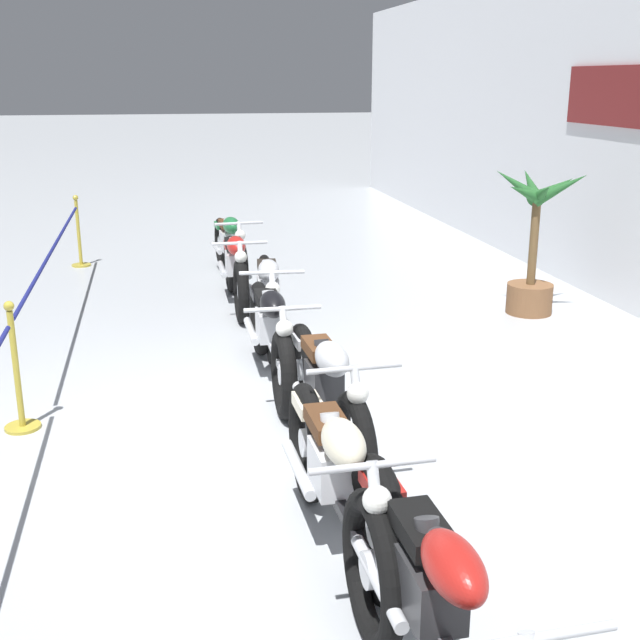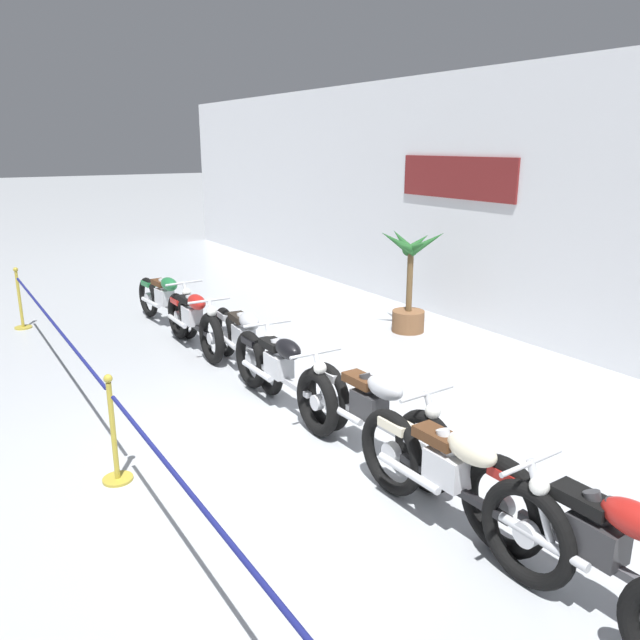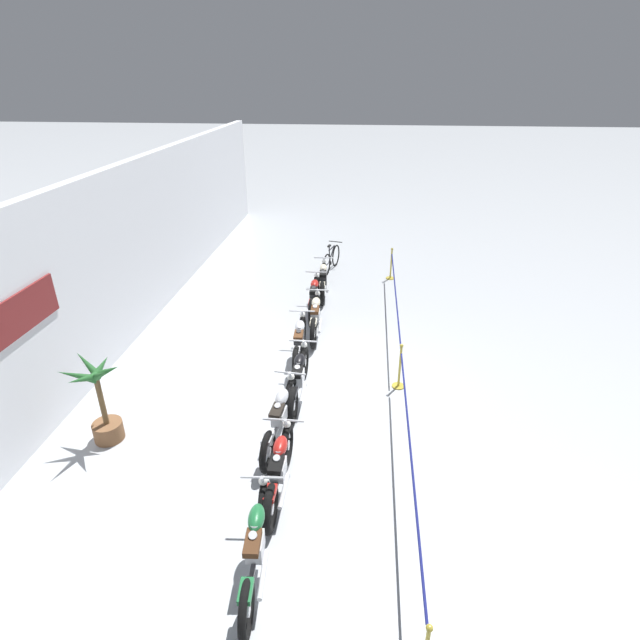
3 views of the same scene
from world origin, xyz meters
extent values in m
plane|color=#B2B7BC|center=(0.00, 0.00, 0.00)|extent=(120.00, 120.00, 0.00)
cube|color=maroon|center=(-2.62, 4.98, 2.48)|extent=(2.64, 0.04, 0.70)
torus|color=black|center=(-4.01, 0.58, 0.36)|extent=(0.73, 0.15, 0.72)
torus|color=black|center=(-5.62, 0.47, 0.36)|extent=(0.73, 0.15, 0.72)
cylinder|color=silver|center=(-4.01, 0.58, 0.36)|extent=(0.18, 0.09, 0.17)
cylinder|color=silver|center=(-5.62, 0.47, 0.36)|extent=(0.18, 0.09, 0.17)
cylinder|color=silver|center=(-3.92, 0.59, 0.64)|extent=(0.31, 0.08, 0.59)
cube|color=silver|center=(-4.86, 0.52, 0.52)|extent=(0.37, 0.24, 0.26)
cylinder|color=silver|center=(-4.82, 0.53, 0.72)|extent=(0.19, 0.12, 0.24)
cylinder|color=silver|center=(-4.90, 0.52, 0.72)|extent=(0.19, 0.12, 0.24)
cylinder|color=silver|center=(-5.15, 0.36, 0.38)|extent=(0.70, 0.12, 0.07)
cube|color=#47474C|center=(-4.81, 0.53, 0.38)|extent=(1.30, 0.15, 0.06)
ellipsoid|color=#1E6B38|center=(-4.63, 0.54, 0.78)|extent=(0.47, 0.25, 0.22)
cube|color=#4C2D19|center=(-4.99, 0.52, 0.74)|extent=(0.41, 0.23, 0.09)
cube|color=#1E6B38|center=(-5.57, 0.48, 0.62)|extent=(0.33, 0.18, 0.08)
cylinder|color=silver|center=(-4.03, 0.58, 0.91)|extent=(0.08, 0.62, 0.04)
sphere|color=silver|center=(-3.95, 0.59, 0.77)|extent=(0.14, 0.14, 0.14)
torus|color=black|center=(-2.68, 0.45, 0.37)|extent=(0.74, 0.14, 0.74)
torus|color=black|center=(-4.09, 0.47, 0.37)|extent=(0.74, 0.14, 0.74)
cylinder|color=silver|center=(-2.68, 0.45, 0.37)|extent=(0.17, 0.08, 0.17)
cylinder|color=silver|center=(-4.09, 0.47, 0.37)|extent=(0.17, 0.08, 0.17)
cylinder|color=silver|center=(-2.59, 0.45, 0.65)|extent=(0.30, 0.06, 0.59)
cube|color=silver|center=(-3.43, 0.46, 0.53)|extent=(0.36, 0.23, 0.26)
cylinder|color=silver|center=(-3.39, 0.46, 0.73)|extent=(0.18, 0.11, 0.24)
cylinder|color=silver|center=(-3.48, 0.46, 0.73)|extent=(0.18, 0.11, 0.24)
cylinder|color=silver|center=(-3.74, 0.33, 0.39)|extent=(0.70, 0.08, 0.07)
cube|color=black|center=(-3.38, 0.46, 0.39)|extent=(1.13, 0.08, 0.06)
ellipsoid|color=#B21E19|center=(-3.20, 0.46, 0.79)|extent=(0.46, 0.23, 0.22)
cube|color=black|center=(-3.56, 0.46, 0.75)|extent=(0.40, 0.21, 0.09)
cube|color=#B21E19|center=(-4.04, 0.47, 0.63)|extent=(0.32, 0.16, 0.08)
cylinder|color=silver|center=(-2.70, 0.45, 0.92)|extent=(0.05, 0.62, 0.04)
sphere|color=silver|center=(-2.62, 0.45, 0.78)|extent=(0.14, 0.14, 0.14)
torus|color=black|center=(-1.23, 0.60, 0.37)|extent=(0.74, 0.18, 0.73)
torus|color=black|center=(-2.88, 0.75, 0.37)|extent=(0.74, 0.18, 0.73)
cylinder|color=silver|center=(-1.23, 0.60, 0.37)|extent=(0.18, 0.10, 0.17)
cylinder|color=silver|center=(-2.88, 0.75, 0.37)|extent=(0.18, 0.10, 0.17)
cylinder|color=silver|center=(-1.14, 0.59, 0.65)|extent=(0.31, 0.08, 0.59)
cube|color=silver|center=(-2.10, 0.68, 0.53)|extent=(0.38, 0.25, 0.26)
cylinder|color=silver|center=(-2.06, 0.67, 0.73)|extent=(0.19, 0.13, 0.24)
cylinder|color=silver|center=(-2.14, 0.68, 0.73)|extent=(0.19, 0.13, 0.24)
cylinder|color=silver|center=(-2.41, 0.57, 0.39)|extent=(0.70, 0.13, 0.07)
cube|color=#ADAFB5|center=(-2.05, 0.67, 0.39)|extent=(1.33, 0.18, 0.06)
ellipsoid|color=#B7BABF|center=(-1.87, 0.66, 0.79)|extent=(0.48, 0.26, 0.22)
cube|color=black|center=(-2.23, 0.69, 0.75)|extent=(0.42, 0.23, 0.09)
cube|color=#B7BABF|center=(-2.83, 0.74, 0.63)|extent=(0.33, 0.19, 0.08)
cylinder|color=silver|center=(-1.25, 0.60, 0.92)|extent=(0.09, 0.62, 0.04)
sphere|color=silver|center=(-1.17, 0.59, 0.78)|extent=(0.14, 0.14, 0.14)
torus|color=black|center=(0.05, 0.50, 0.37)|extent=(0.75, 0.14, 0.74)
torus|color=black|center=(-1.56, 0.52, 0.37)|extent=(0.75, 0.14, 0.74)
cylinder|color=silver|center=(0.05, 0.50, 0.37)|extent=(0.17, 0.08, 0.17)
cylinder|color=silver|center=(-1.56, 0.52, 0.37)|extent=(0.17, 0.08, 0.17)
cylinder|color=silver|center=(0.14, 0.50, 0.66)|extent=(0.30, 0.06, 0.59)
cube|color=silver|center=(-0.80, 0.51, 0.53)|extent=(0.36, 0.22, 0.26)
cylinder|color=silver|center=(-0.76, 0.51, 0.73)|extent=(0.18, 0.11, 0.24)
cylinder|color=silver|center=(-0.85, 0.51, 0.73)|extent=(0.18, 0.11, 0.24)
cylinder|color=silver|center=(-1.11, 0.37, 0.39)|extent=(0.70, 0.08, 0.07)
cube|color=#ADAFB5|center=(-0.75, 0.51, 0.39)|extent=(1.29, 0.07, 0.06)
ellipsoid|color=black|center=(-0.57, 0.51, 0.79)|extent=(0.46, 0.22, 0.22)
cube|color=black|center=(-0.93, 0.51, 0.75)|extent=(0.40, 0.20, 0.09)
cube|color=black|center=(-1.51, 0.52, 0.63)|extent=(0.32, 0.16, 0.08)
cylinder|color=silver|center=(0.03, 0.50, 0.92)|extent=(0.04, 0.62, 0.04)
sphere|color=silver|center=(0.11, 0.50, 0.78)|extent=(0.14, 0.14, 0.14)
torus|color=black|center=(1.52, 0.73, 0.38)|extent=(0.77, 0.15, 0.76)
torus|color=black|center=(0.00, 0.67, 0.38)|extent=(0.77, 0.15, 0.76)
cylinder|color=silver|center=(1.52, 0.73, 0.38)|extent=(0.18, 0.09, 0.18)
cylinder|color=silver|center=(0.00, 0.67, 0.38)|extent=(0.18, 0.09, 0.18)
cylinder|color=silver|center=(1.61, 0.73, 0.67)|extent=(0.31, 0.07, 0.59)
cube|color=#2D2D30|center=(0.71, 0.70, 0.54)|extent=(0.37, 0.23, 0.26)
cylinder|color=#2D2D30|center=(0.75, 0.70, 0.74)|extent=(0.18, 0.12, 0.24)
cylinder|color=#2D2D30|center=(0.67, 0.69, 0.74)|extent=(0.18, 0.12, 0.24)
cylinder|color=silver|center=(0.42, 0.54, 0.40)|extent=(0.70, 0.10, 0.07)
cube|color=#ADAFB5|center=(0.76, 0.70, 0.40)|extent=(1.22, 0.11, 0.06)
ellipsoid|color=#B7BABF|center=(0.94, 0.70, 0.80)|extent=(0.47, 0.24, 0.22)
cube|color=#4C2D19|center=(0.58, 0.69, 0.76)|extent=(0.41, 0.22, 0.09)
cube|color=#B7BABF|center=(0.05, 0.67, 0.66)|extent=(0.33, 0.17, 0.08)
cylinder|color=silver|center=(1.50, 0.73, 0.93)|extent=(0.06, 0.62, 0.04)
sphere|color=silver|center=(1.58, 0.73, 0.79)|extent=(0.14, 0.14, 0.14)
torus|color=black|center=(2.84, 0.49, 0.39)|extent=(0.79, 0.14, 0.79)
torus|color=black|center=(1.39, 0.44, 0.39)|extent=(0.79, 0.14, 0.79)
cylinder|color=silver|center=(2.84, 0.49, 0.39)|extent=(0.19, 0.09, 0.19)
cylinder|color=silver|center=(1.39, 0.44, 0.39)|extent=(0.19, 0.09, 0.19)
cylinder|color=silver|center=(2.93, 0.49, 0.68)|extent=(0.30, 0.07, 0.59)
cube|color=silver|center=(2.06, 0.46, 0.55)|extent=(0.37, 0.23, 0.26)
cylinder|color=silver|center=(2.11, 0.46, 0.75)|extent=(0.18, 0.12, 0.24)
cylinder|color=silver|center=(2.02, 0.46, 0.75)|extent=(0.18, 0.12, 0.24)
cylinder|color=silver|center=(1.77, 0.31, 0.41)|extent=(0.70, 0.09, 0.07)
cube|color=black|center=(2.11, 0.46, 0.41)|extent=(1.17, 0.10, 0.06)
ellipsoid|color=beige|center=(2.29, 0.47, 0.81)|extent=(0.47, 0.23, 0.22)
cube|color=#4C2D19|center=(1.93, 0.46, 0.77)|extent=(0.41, 0.21, 0.09)
cube|color=beige|center=(1.44, 0.44, 0.68)|extent=(0.32, 0.17, 0.08)
cylinder|color=silver|center=(2.82, 0.49, 0.94)|extent=(0.05, 0.62, 0.04)
sphere|color=silver|center=(2.90, 0.49, 0.80)|extent=(0.14, 0.14, 0.14)
torus|color=black|center=(2.51, 0.61, 0.40)|extent=(0.81, 0.16, 0.80)
cylinder|color=silver|center=(2.51, 0.61, 0.40)|extent=(0.19, 0.09, 0.19)
cube|color=#2D2D30|center=(3.27, 0.63, 0.56)|extent=(0.37, 0.23, 0.26)
cylinder|color=#2D2D30|center=(3.31, 0.63, 0.76)|extent=(0.18, 0.12, 0.24)
cylinder|color=#2D2D30|center=(3.23, 0.63, 0.76)|extent=(0.18, 0.12, 0.24)
cylinder|color=silver|center=(2.97, 0.48, 0.42)|extent=(0.70, 0.09, 0.07)
cube|color=#47474C|center=(3.32, 0.63, 0.42)|extent=(1.29, 0.10, 0.06)
ellipsoid|color=#B21E19|center=(3.50, 0.64, 0.82)|extent=(0.47, 0.23, 0.22)
cube|color=black|center=(3.14, 0.63, 0.78)|extent=(0.41, 0.21, 0.09)
cube|color=#B21E19|center=(2.56, 0.61, 0.68)|extent=(0.32, 0.17, 0.08)
cylinder|color=silver|center=(4.11, 0.65, 0.95)|extent=(0.05, 0.62, 0.04)
cylinder|color=brown|center=(-2.39, 3.84, 0.18)|extent=(0.54, 0.54, 0.35)
cylinder|color=brown|center=(-2.39, 3.84, 0.86)|extent=(0.10, 0.10, 1.02)
cone|color=#235B28|center=(-2.21, 3.81, 1.45)|extent=(0.50, 0.23, 0.34)
cone|color=#235B28|center=(-2.23, 4.04, 1.50)|extent=(0.46, 0.59, 0.51)
cone|color=#235B28|center=(-2.52, 4.09, 1.45)|extent=(0.36, 0.65, 0.42)
cone|color=#235B28|center=(-2.67, 3.88, 1.49)|extent=(0.71, 0.28, 0.42)
cone|color=#235B28|center=(-2.54, 3.66, 1.50)|extent=(0.46, 0.54, 0.50)
cone|color=#235B28|center=(-2.32, 3.66, 1.44)|extent=(0.29, 0.49, 0.37)
cylinder|color=gold|center=(-6.05, -1.58, 0.01)|extent=(0.28, 0.28, 0.03)
cylinder|color=gold|center=(-6.05, -1.58, 0.50)|extent=(0.05, 0.05, 0.95)
sphere|color=gold|center=(-6.05, -1.58, 1.01)|extent=(0.08, 0.08, 0.08)
cylinder|color=navy|center=(-3.09, -1.58, 0.88)|extent=(5.68, 0.04, 0.04)
cylinder|color=gold|center=(-0.14, -1.58, 0.01)|extent=(0.28, 0.28, 0.03)
cylinder|color=gold|center=(-0.14, -1.58, 0.50)|extent=(0.05, 0.05, 0.95)
sphere|color=gold|center=(-0.14, -1.58, 1.01)|extent=(0.08, 0.08, 0.08)
camera|label=1|loc=(6.09, -0.44, 2.68)|focal=45.00mm
camera|label=2|loc=(5.27, -2.77, 3.03)|focal=35.00mm
camera|label=3|loc=(-9.31, -0.77, 6.12)|focal=28.00mm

